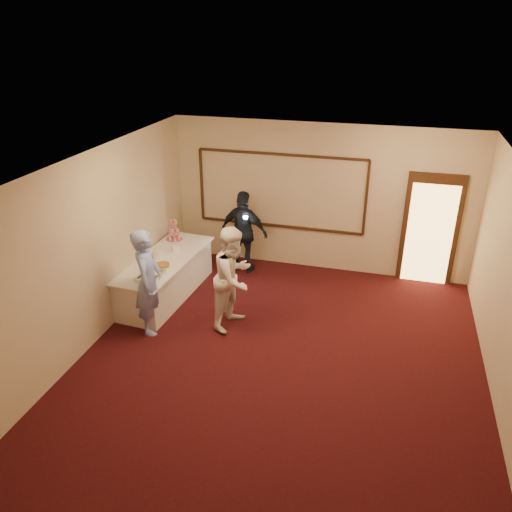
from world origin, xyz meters
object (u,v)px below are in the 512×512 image
Objects in this scene: buffet_table at (166,277)px; plate_stack_a at (158,254)px; tart at (163,265)px; man at (148,282)px; pavlova_tray at (150,274)px; woman at (234,278)px; plate_stack_b at (176,247)px; guest at (244,232)px; cupcake_stand at (174,232)px.

plate_stack_a is (-0.12, 0.00, 0.46)m from buffet_table.
tart is at bearing -68.66° from buffet_table.
pavlova_tray is at bearing 9.40° from man.
woman reaches higher than buffet_table.
plate_stack_b is at bearing 91.20° from pavlova_tray.
woman reaches higher than tart.
cupcake_stand is at bearing 30.12° from guest.
man is at bearing -83.32° from plate_stack_b.
tart is at bearing -86.86° from plate_stack_b.
man reaches higher than woman.
cupcake_stand is 0.26× the size of man.
cupcake_stand is at bearing 99.97° from pavlova_tray.
pavlova_tray is at bearing 73.01° from guest.
plate_stack_b is (0.26, -0.51, -0.09)m from cupcake_stand.
guest is (1.00, 2.16, 0.01)m from pavlova_tray.
tart is 0.17× the size of guest.
pavlova_tray is 1.66m from cupcake_stand.
pavlova_tray is 1.13× the size of cupcake_stand.
guest is (1.11, 1.38, 0.47)m from buffet_table.
man is at bearing -76.89° from buffet_table.
plate_stack_a is (0.06, -0.86, -0.09)m from cupcake_stand.
cupcake_stand is at bearing 104.25° from tart.
cupcake_stand is (-0.29, 1.63, 0.09)m from pavlova_tray.
tart is 0.16× the size of man.
plate_stack_b is at bearing 59.59° from plate_stack_a.
plate_stack_b is (0.09, 0.35, 0.46)m from buffet_table.
plate_stack_a is at bearing 106.52° from pavlova_tray.
man reaches higher than tart.
buffet_table is 1.27m from man.
cupcake_stand is 0.28× the size of guest.
woman is (1.43, 0.18, 0.04)m from pavlova_tray.
buffet_table is 1.41× the size of woman.
pavlova_tray is at bearing -81.70° from buffet_table.
pavlova_tray is at bearing -80.03° from cupcake_stand.
man is at bearing 127.74° from woman.
plate_stack_b is at bearing 93.14° from tart.
cupcake_stand is 2.65× the size of plate_stack_b.
plate_stack_b is 0.10× the size of woman.
pavlova_tray reaches higher than tart.
man is 1.02× the size of woman.
buffet_table is 0.48m from plate_stack_a.
man reaches higher than plate_stack_a.
plate_stack_b is 1.45m from guest.
guest reaches higher than cupcake_stand.
tart is at bearing -3.78° from man.
tart reaches higher than buffet_table.
cupcake_stand reaches higher than plate_stack_b.
plate_stack_a is 0.41m from plate_stack_b.
guest is at bearing -32.14° from man.
buffet_table is 1.84m from guest.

